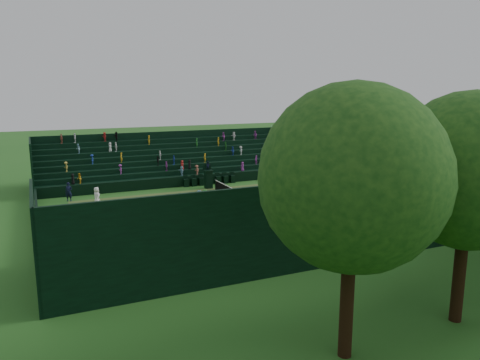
% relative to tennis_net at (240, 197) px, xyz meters
% --- Properties ---
extents(ground, '(160.00, 160.00, 0.00)m').
position_rel_tennis_net_xyz_m(ground, '(0.00, 0.00, -0.53)').
color(ground, '#27611E').
rests_on(ground, ground).
extents(court_surface, '(12.97, 26.77, 0.01)m').
position_rel_tennis_net_xyz_m(court_surface, '(0.00, 0.00, -0.52)').
color(court_surface, '#306E24').
rests_on(court_surface, ground).
extents(perimeter_wall_north, '(17.17, 0.20, 1.00)m').
position_rel_tennis_net_xyz_m(perimeter_wall_north, '(0.00, 15.88, -0.03)').
color(perimeter_wall_north, black).
rests_on(perimeter_wall_north, ground).
extents(perimeter_wall_south, '(17.17, 0.20, 1.00)m').
position_rel_tennis_net_xyz_m(perimeter_wall_south, '(0.00, -15.88, -0.03)').
color(perimeter_wall_south, black).
rests_on(perimeter_wall_south, ground).
extents(perimeter_wall_east, '(0.20, 31.77, 1.00)m').
position_rel_tennis_net_xyz_m(perimeter_wall_east, '(8.48, 0.00, -0.03)').
color(perimeter_wall_east, black).
rests_on(perimeter_wall_east, ground).
extents(perimeter_wall_west, '(0.20, 31.77, 1.00)m').
position_rel_tennis_net_xyz_m(perimeter_wall_west, '(-8.48, 0.00, -0.03)').
color(perimeter_wall_west, black).
rests_on(perimeter_wall_west, ground).
extents(north_grandstand, '(6.60, 32.00, 4.90)m').
position_rel_tennis_net_xyz_m(north_grandstand, '(12.66, 0.00, 1.02)').
color(north_grandstand, black).
rests_on(north_grandstand, ground).
extents(south_grandstand, '(6.60, 32.00, 4.90)m').
position_rel_tennis_net_xyz_m(south_grandstand, '(-12.66, 0.00, 1.02)').
color(south_grandstand, black).
rests_on(south_grandstand, ground).
extents(tennis_net, '(11.67, 0.10, 1.06)m').
position_rel_tennis_net_xyz_m(tennis_net, '(0.00, 0.00, 0.00)').
color(tennis_net, black).
rests_on(tennis_net, ground).
extents(umpire_chair, '(0.85, 0.85, 2.68)m').
position_rel_tennis_net_xyz_m(umpire_chair, '(-6.67, -0.40, 0.62)').
color(umpire_chair, black).
rests_on(umpire_chair, ground).
extents(courtside_chairs, '(0.51, 5.48, 1.11)m').
position_rel_tennis_net_xyz_m(courtside_chairs, '(-8.23, 0.30, -0.11)').
color(courtside_chairs, black).
rests_on(courtside_chairs, ground).
extents(player_near_west, '(0.88, 0.68, 1.60)m').
position_rel_tennis_net_xyz_m(player_near_west, '(-3.93, -11.26, 0.27)').
color(player_near_west, white).
rests_on(player_near_west, ground).
extents(player_near_east, '(0.67, 0.66, 1.57)m').
position_rel_tennis_net_xyz_m(player_near_east, '(2.34, -4.32, 0.26)').
color(player_near_east, white).
rests_on(player_near_east, ground).
extents(player_far_west, '(0.96, 0.81, 1.75)m').
position_rel_tennis_net_xyz_m(player_far_west, '(-0.79, 10.42, 0.35)').
color(player_far_west, white).
rests_on(player_far_west, ground).
extents(player_far_east, '(1.38, 1.04, 1.89)m').
position_rel_tennis_net_xyz_m(player_far_east, '(2.24, 4.24, 0.42)').
color(player_far_east, white).
rests_on(player_far_east, ground).
extents(line_judge_north, '(0.62, 0.79, 1.90)m').
position_rel_tennis_net_xyz_m(line_judge_north, '(-7.09, 12.56, 0.43)').
color(line_judge_north, black).
rests_on(line_judge_north, ground).
extents(line_judge_south, '(0.60, 0.71, 1.65)m').
position_rel_tennis_net_xyz_m(line_judge_south, '(-6.62, -13.25, 0.30)').
color(line_judge_south, black).
rests_on(line_judge_south, ground).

